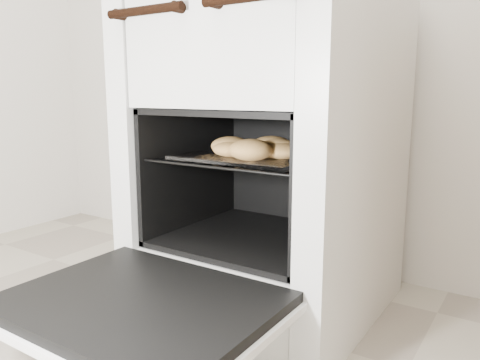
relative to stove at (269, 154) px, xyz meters
The scene contains 5 objects.
stove is the anchor object (origin of this frame).
oven_door 0.58m from the stove, 90.00° to the right, with size 0.56×0.43×0.04m.
oven_rack 0.07m from the stove, 90.00° to the right, with size 0.45×0.43×0.01m.
foil_sheet 0.09m from the stove, 90.00° to the right, with size 0.35×0.31×0.01m, color white.
baked_rolls 0.13m from the stove, 73.90° to the right, with size 0.27×0.28×0.05m.
Camera 1 is at (0.55, -0.00, 0.64)m, focal length 35.00 mm.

